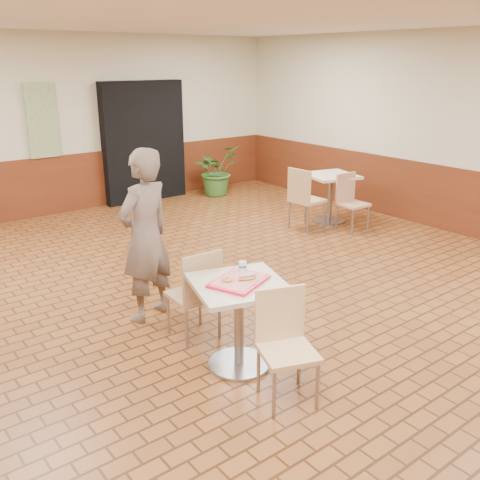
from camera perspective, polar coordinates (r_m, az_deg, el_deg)
room_shell at (r=5.49m, az=2.79°, el=7.60°), size 8.01×10.01×3.01m
wainscot_band at (r=5.76m, az=2.64°, el=-2.21°), size 8.00×10.00×1.00m
corridor_doorway at (r=10.23m, az=-10.21°, el=10.24°), size 1.60×0.22×2.20m
promo_poster at (r=9.53m, az=-20.34°, el=11.82°), size 0.50×0.03×1.20m
main_table at (r=4.57m, az=-0.11°, el=-7.55°), size 0.75×0.75×0.79m
chair_main_front at (r=4.23m, az=4.78°, el=-10.51°), size 0.53×0.53×0.89m
chair_main_back at (r=5.03m, az=-4.62°, el=-5.41°), size 0.44×0.44×0.91m
customer at (r=5.41m, az=-10.09°, el=0.40°), size 0.74×0.59×1.77m
serving_tray at (r=4.46m, az=-0.11°, el=-4.41°), size 0.47×0.36×0.03m
ring_donut at (r=4.42m, az=-1.40°, el=-4.22°), size 0.10×0.10×0.03m
long_john_donut at (r=4.44m, az=0.78°, el=-3.99°), size 0.17×0.11×0.05m
paper_cup at (r=4.60m, az=0.28°, el=-2.84°), size 0.07×0.07×0.09m
second_table at (r=8.89m, az=9.60°, el=5.29°), size 0.75×0.75×0.79m
chair_second_left at (r=8.37m, az=6.83°, el=4.69°), size 0.48×0.48×0.98m
chair_second_front at (r=8.55m, az=11.65°, el=4.35°), size 0.42×0.42×0.88m
potted_plant at (r=10.60m, az=-2.55°, el=7.44°), size 1.06×0.98×0.98m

